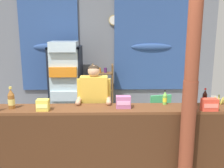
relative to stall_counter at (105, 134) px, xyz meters
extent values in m
plane|color=gray|center=(-0.03, 0.78, -0.58)|extent=(7.05, 7.05, 0.00)
cube|color=slate|center=(-0.03, 2.47, 0.86)|extent=(5.13, 0.12, 2.89)
cube|color=#2D4C89|center=(-1.26, 2.38, 1.21)|extent=(1.31, 0.04, 2.20)
ellipsoid|color=#2D4C89|center=(-1.26, 2.36, 1.10)|extent=(0.72, 0.10, 0.16)
cube|color=#2D4C89|center=(1.05, 2.38, 1.21)|extent=(1.69, 0.04, 2.20)
ellipsoid|color=#2D4C89|center=(1.05, 2.36, 1.10)|extent=(0.93, 0.10, 0.16)
cylinder|color=tan|center=(0.20, 2.39, 1.69)|extent=(0.23, 0.03, 0.23)
cylinder|color=white|center=(0.20, 2.37, 1.69)|extent=(0.19, 0.01, 0.19)
cube|color=beige|center=(-0.80, 2.39, 1.19)|extent=(0.24, 0.02, 0.18)
cube|color=brown|center=(0.00, 0.11, 0.36)|extent=(3.93, 0.44, 0.04)
cube|color=#432715|center=(0.00, -0.09, -0.12)|extent=(3.93, 0.04, 0.92)
cylinder|color=brown|center=(1.14, -0.22, 0.13)|extent=(0.20, 0.20, 1.42)
cylinder|color=brown|center=(1.14, -0.22, 1.55)|extent=(0.18, 0.18, 1.42)
ellipsoid|color=brown|center=(1.23, -0.22, 0.48)|extent=(0.06, 0.05, 0.08)
cube|color=black|center=(-0.83, 2.18, 0.28)|extent=(0.66, 0.04, 1.73)
cube|color=black|center=(-1.15, 1.88, 0.28)|extent=(0.04, 0.64, 1.73)
cube|color=black|center=(-0.52, 1.88, 0.28)|extent=(0.04, 0.64, 1.73)
cube|color=black|center=(-0.83, 1.88, 1.13)|extent=(0.66, 0.64, 0.04)
cube|color=black|center=(-0.83, 1.88, -0.54)|extent=(0.66, 0.64, 0.08)
cube|color=silver|center=(-0.83, 1.57, 0.33)|extent=(0.60, 0.02, 1.57)
cylinder|color=#B7B7BC|center=(-0.56, 1.54, 0.28)|extent=(0.02, 0.02, 0.40)
cube|color=silver|center=(-0.83, 1.88, 0.06)|extent=(0.58, 0.56, 0.02)
cube|color=silver|center=(-0.83, 1.75, 0.17)|extent=(0.54, 0.52, 0.20)
cube|color=silver|center=(-0.83, 1.88, 0.55)|extent=(0.58, 0.56, 0.02)
cube|color=orange|center=(-0.83, 1.75, 0.66)|extent=(0.54, 0.52, 0.20)
cube|color=silver|center=(-0.83, 1.88, 1.05)|extent=(0.58, 0.56, 0.02)
cube|color=silver|center=(-0.83, 1.75, 1.16)|extent=(0.54, 0.52, 0.20)
cube|color=brown|center=(-0.28, 2.12, 0.08)|extent=(0.04, 0.28, 1.31)
cube|color=brown|center=(0.16, 2.12, 0.08)|extent=(0.04, 0.28, 1.31)
cube|color=brown|center=(-0.06, 2.12, 0.53)|extent=(0.44, 0.28, 0.02)
cylinder|color=orange|center=(-0.13, 2.12, 0.60)|extent=(0.06, 0.06, 0.11)
cylinder|color=#56286B|center=(0.00, 2.12, 0.60)|extent=(0.07, 0.07, 0.11)
cube|color=brown|center=(-0.06, 2.12, 0.14)|extent=(0.44, 0.28, 0.02)
cylinder|color=#56286B|center=(-0.13, 2.12, 0.21)|extent=(0.07, 0.07, 0.11)
cylinder|color=#56286B|center=(0.00, 2.12, 0.22)|extent=(0.06, 0.06, 0.13)
cube|color=brown|center=(-0.06, 2.12, -0.25)|extent=(0.44, 0.28, 0.02)
cylinder|color=#56286B|center=(-0.13, 2.12, -0.18)|extent=(0.06, 0.06, 0.12)
cylinder|color=orange|center=(0.00, 2.12, -0.19)|extent=(0.06, 0.06, 0.10)
cube|color=#4CC675|center=(1.01, 1.35, -0.14)|extent=(0.53, 0.53, 0.04)
cube|color=#4CC675|center=(1.06, 1.16, 0.08)|extent=(0.42, 0.13, 0.40)
cylinder|color=#4CC675|center=(1.16, 1.58, -0.36)|extent=(0.04, 0.04, 0.44)
cylinder|color=#4CC675|center=(0.79, 1.49, -0.36)|extent=(0.04, 0.04, 0.44)
cylinder|color=#4CC675|center=(1.24, 1.21, -0.36)|extent=(0.04, 0.04, 0.44)
cylinder|color=#4CC675|center=(0.87, 1.12, -0.36)|extent=(0.04, 0.04, 0.44)
cube|color=#4CC675|center=(1.21, 1.39, -0.02)|extent=(0.13, 0.40, 0.03)
cube|color=#4CC675|center=(0.82, 1.31, -0.02)|extent=(0.13, 0.40, 0.03)
cylinder|color=#28282D|center=(-0.26, 0.50, -0.18)|extent=(0.11, 0.11, 0.80)
cylinder|color=#28282D|center=(-0.08, 0.50, -0.18)|extent=(0.11, 0.11, 0.80)
cube|color=gold|center=(-0.17, 0.50, 0.50)|extent=(0.43, 0.20, 0.55)
sphere|color=tan|center=(-0.17, 0.50, 0.86)|extent=(0.19, 0.19, 0.19)
ellipsoid|color=#2D2319|center=(-0.17, 0.51, 0.90)|extent=(0.18, 0.18, 0.10)
cylinder|color=gold|center=(-0.40, 0.50, 0.57)|extent=(0.08, 0.08, 0.31)
cylinder|color=tan|center=(-0.40, 0.35, 0.42)|extent=(0.07, 0.26, 0.07)
sphere|color=tan|center=(-0.40, 0.22, 0.42)|extent=(0.08, 0.08, 0.08)
cylinder|color=gold|center=(0.06, 0.50, 0.57)|extent=(0.08, 0.08, 0.31)
cylinder|color=tan|center=(0.06, 0.35, 0.42)|extent=(0.07, 0.26, 0.07)
sphere|color=tan|center=(0.06, 0.22, 0.42)|extent=(0.08, 0.08, 0.08)
cylinder|color=brown|center=(-1.35, 0.09, 0.48)|extent=(0.10, 0.10, 0.20)
cone|color=brown|center=(-1.35, 0.09, 0.62)|extent=(0.10, 0.10, 0.09)
cylinder|color=#E5CC4C|center=(-1.35, 0.09, 0.68)|extent=(0.04, 0.04, 0.03)
cylinder|color=#E5D166|center=(-1.35, 0.09, 0.48)|extent=(0.10, 0.10, 0.09)
cylinder|color=#75C64C|center=(0.92, 0.26, 0.45)|extent=(0.06, 0.06, 0.14)
cone|color=#75C64C|center=(0.92, 0.26, 0.55)|extent=(0.06, 0.06, 0.06)
cylinder|color=black|center=(0.92, 0.26, 0.59)|extent=(0.03, 0.03, 0.02)
cylinder|color=yellow|center=(0.92, 0.26, 0.45)|extent=(0.06, 0.06, 0.06)
cylinder|color=black|center=(1.54, 0.25, 0.45)|extent=(0.07, 0.07, 0.16)
cone|color=black|center=(1.54, 0.25, 0.57)|extent=(0.07, 0.07, 0.07)
cylinder|color=red|center=(1.54, 0.25, 0.62)|extent=(0.03, 0.03, 0.03)
cylinder|color=red|center=(1.54, 0.25, 0.45)|extent=(0.07, 0.07, 0.07)
cylinder|color=silver|center=(1.34, 0.25, 0.45)|extent=(0.07, 0.07, 0.14)
cone|color=silver|center=(1.34, 0.25, 0.55)|extent=(0.07, 0.07, 0.06)
cylinder|color=blue|center=(1.34, 0.25, 0.60)|extent=(0.03, 0.03, 0.02)
cylinder|color=blue|center=(1.34, 0.25, 0.45)|extent=(0.07, 0.07, 0.06)
cube|color=#E5422D|center=(1.49, -0.05, 0.46)|extent=(0.22, 0.12, 0.17)
cube|color=#FF826D|center=(1.49, -0.12, 0.46)|extent=(0.20, 0.00, 0.06)
cube|color=#B76699|center=(0.28, 0.09, 0.47)|extent=(0.21, 0.12, 0.18)
cube|color=#F7A5D8|center=(0.28, 0.03, 0.47)|extent=(0.19, 0.00, 0.06)
cube|color=#EAD14C|center=(-0.87, 0.00, 0.46)|extent=(0.17, 0.13, 0.16)
cube|color=#FFFF8C|center=(-0.87, -0.07, 0.46)|extent=(0.15, 0.00, 0.06)
ellipsoid|color=#CCC14C|center=(1.66, 0.24, 0.43)|extent=(0.09, 0.03, 0.13)
ellipsoid|color=#CCC14C|center=(1.70, 0.24, 0.44)|extent=(0.06, 0.04, 0.14)
ellipsoid|color=#CCC14C|center=(1.75, 0.23, 0.44)|extent=(0.04, 0.04, 0.15)
ellipsoid|color=#CCC14C|center=(1.79, 0.22, 0.43)|extent=(0.06, 0.03, 0.14)
ellipsoid|color=#CCC14C|center=(1.84, 0.25, 0.43)|extent=(0.08, 0.04, 0.12)
cylinder|color=olive|center=(1.75, 0.23, 0.51)|extent=(0.02, 0.02, 0.05)
camera|label=1|loc=(0.04, -3.52, 1.53)|focal=41.30mm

